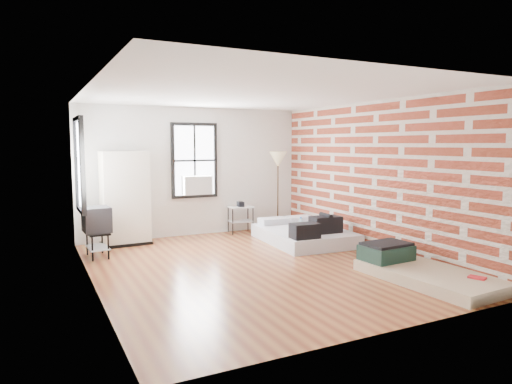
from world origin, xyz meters
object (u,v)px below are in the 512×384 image
mattress_main (304,234)px  wardrobe (125,198)px  side_table (240,212)px  floor_lamp (278,163)px  mattress_bare (419,270)px  tv_stand (97,221)px

mattress_main → wardrobe: wardrobe is taller
side_table → floor_lamp: (0.93, -0.07, 1.09)m
mattress_bare → wardrobe: wardrobe is taller
floor_lamp → tv_stand: 4.32m
wardrobe → floor_lamp: wardrobe is taller
mattress_bare → tv_stand: size_ratio=2.37×
mattress_main → side_table: bearing=120.1°
side_table → tv_stand: tv_stand is taller
mattress_main → floor_lamp: 2.01m
wardrobe → floor_lamp: (3.48, 0.00, 0.65)m
mattress_main → floor_lamp: floor_lamp is taller
mattress_bare → wardrobe: 5.62m
side_table → floor_lamp: size_ratio=0.39×
mattress_bare → tv_stand: (-4.13, 3.52, 0.51)m
wardrobe → mattress_bare: bearing=-54.1°
wardrobe → side_table: bearing=-1.2°
mattress_main → floor_lamp: (0.18, 1.43, 1.40)m
mattress_main → side_table: (-0.75, 1.50, 0.30)m
mattress_bare → tv_stand: tv_stand is taller
mattress_bare → floor_lamp: bearing=86.4°
side_table → tv_stand: size_ratio=0.79×
side_table → mattress_bare: bearing=-78.2°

